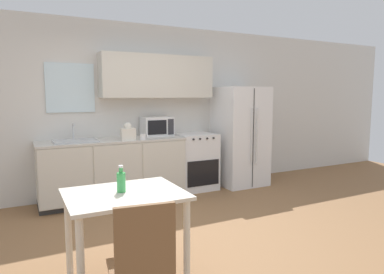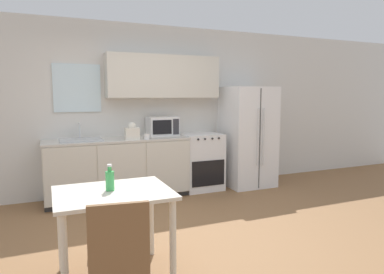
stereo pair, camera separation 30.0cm
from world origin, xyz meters
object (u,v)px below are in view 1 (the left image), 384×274
at_px(refrigerator, 240,136).
at_px(microwave, 157,126).
at_px(drink_bottle, 121,181).
at_px(dining_chair_near, 143,262).
at_px(oven_range, 195,161).
at_px(coffee_mug, 143,137).
at_px(dining_table, 125,208).

xyz_separation_m(refrigerator, microwave, (-1.49, 0.18, 0.22)).
bearing_deg(drink_bottle, dining_chair_near, -96.21).
height_order(oven_range, coffee_mug, coffee_mug).
bearing_deg(dining_table, coffee_mug, 67.10).
relative_size(microwave, drink_bottle, 2.13).
bearing_deg(microwave, dining_chair_near, -112.78).
height_order(refrigerator, microwave, refrigerator).
distance_m(microwave, dining_table, 2.76).
relative_size(oven_range, drink_bottle, 4.17).
bearing_deg(dining_table, oven_range, 51.25).
bearing_deg(coffee_mug, dining_table, -112.90).
bearing_deg(coffee_mug, dining_chair_near, -109.11).
relative_size(refrigerator, dining_table, 1.80).
relative_size(refrigerator, microwave, 3.58).
height_order(dining_chair_near, drink_bottle, drink_bottle).
bearing_deg(dining_chair_near, dining_table, 89.83).
bearing_deg(drink_bottle, refrigerator, 38.94).
bearing_deg(dining_table, drink_bottle, 123.21).
xyz_separation_m(oven_range, coffee_mug, (-0.98, -0.24, 0.50)).
distance_m(refrigerator, microwave, 1.52).
distance_m(refrigerator, coffee_mug, 1.86).
distance_m(dining_chair_near, drink_bottle, 0.85).
bearing_deg(oven_range, microwave, 170.35).
xyz_separation_m(refrigerator, dining_table, (-2.72, -2.24, -0.22)).
bearing_deg(dining_table, dining_chair_near, -97.83).
height_order(dining_table, drink_bottle, drink_bottle).
distance_m(oven_range, microwave, 0.88).
relative_size(dining_table, drink_bottle, 4.23).
relative_size(microwave, dining_table, 0.50).
bearing_deg(drink_bottle, dining_table, -56.79).
xyz_separation_m(microwave, coffee_mug, (-0.35, -0.35, -0.11)).
distance_m(dining_table, drink_bottle, 0.22).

